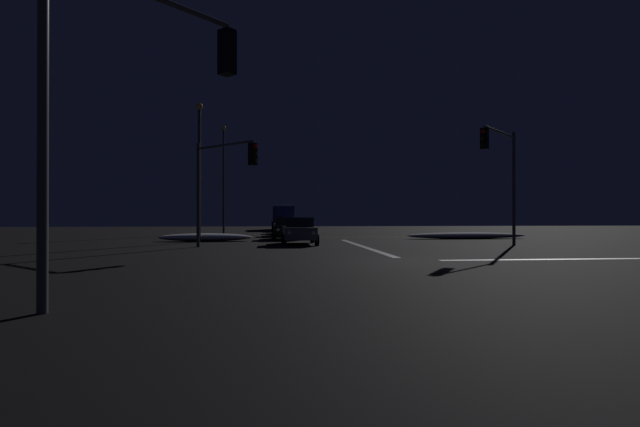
{
  "coord_description": "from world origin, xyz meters",
  "views": [
    {
      "loc": [
        -4.95,
        -17.44,
        1.65
      ],
      "look_at": [
        -1.96,
        12.01,
        1.81
      ],
      "focal_mm": 27.17,
      "sensor_mm": 36.0,
      "label": 1
    }
  ],
  "objects_px": {
    "traffic_signal_ne": "(502,164)",
    "sedan_silver": "(285,226)",
    "sedan_black": "(287,228)",
    "box_truck": "(283,216)",
    "sedan_gray": "(299,231)",
    "streetlamp_left_near": "(199,162)",
    "sedan_red": "(286,225)",
    "traffic_signal_nw": "(222,173)",
    "streetlamp_left_far": "(224,172)",
    "sedan_white": "(285,224)",
    "traffic_signal_sw": "(135,76)"
  },
  "relations": [
    {
      "from": "traffic_signal_nw",
      "to": "traffic_signal_sw",
      "type": "relative_size",
      "value": 0.86
    },
    {
      "from": "sedan_gray",
      "to": "sedan_black",
      "type": "height_order",
      "value": "same"
    },
    {
      "from": "traffic_signal_sw",
      "to": "traffic_signal_ne",
      "type": "relative_size",
      "value": 1.0
    },
    {
      "from": "traffic_signal_sw",
      "to": "traffic_signal_ne",
      "type": "bearing_deg",
      "value": 45.0
    },
    {
      "from": "sedan_gray",
      "to": "traffic_signal_nw",
      "type": "height_order",
      "value": "traffic_signal_nw"
    },
    {
      "from": "sedan_red",
      "to": "traffic_signal_ne",
      "type": "distance_m",
      "value": 23.92
    },
    {
      "from": "sedan_black",
      "to": "box_truck",
      "type": "relative_size",
      "value": 0.52
    },
    {
      "from": "traffic_signal_ne",
      "to": "traffic_signal_sw",
      "type": "bearing_deg",
      "value": -135.0
    },
    {
      "from": "traffic_signal_ne",
      "to": "streetlamp_left_near",
      "type": "relative_size",
      "value": 0.72
    },
    {
      "from": "sedan_silver",
      "to": "traffic_signal_sw",
      "type": "bearing_deg",
      "value": -97.15
    },
    {
      "from": "sedan_gray",
      "to": "sedan_black",
      "type": "relative_size",
      "value": 1.0
    },
    {
      "from": "streetlamp_left_far",
      "to": "streetlamp_left_near",
      "type": "bearing_deg",
      "value": -90.0
    },
    {
      "from": "traffic_signal_ne",
      "to": "box_truck",
      "type": "bearing_deg",
      "value": 108.09
    },
    {
      "from": "sedan_red",
      "to": "streetlamp_left_far",
      "type": "relative_size",
      "value": 0.42
    },
    {
      "from": "sedan_gray",
      "to": "streetlamp_left_near",
      "type": "bearing_deg",
      "value": 153.06
    },
    {
      "from": "sedan_white",
      "to": "streetlamp_left_near",
      "type": "relative_size",
      "value": 0.49
    },
    {
      "from": "sedan_white",
      "to": "traffic_signal_nw",
      "type": "height_order",
      "value": "traffic_signal_nw"
    },
    {
      "from": "sedan_red",
      "to": "traffic_signal_nw",
      "type": "distance_m",
      "value": 21.54
    },
    {
      "from": "sedan_silver",
      "to": "traffic_signal_ne",
      "type": "relative_size",
      "value": 0.67
    },
    {
      "from": "box_truck",
      "to": "streetlamp_left_near",
      "type": "xyz_separation_m",
      "value": [
        -5.97,
        -27.11,
        3.42
      ]
    },
    {
      "from": "traffic_signal_sw",
      "to": "streetlamp_left_near",
      "type": "height_order",
      "value": "streetlamp_left_near"
    },
    {
      "from": "sedan_silver",
      "to": "traffic_signal_nw",
      "type": "bearing_deg",
      "value": -103.38
    },
    {
      "from": "sedan_red",
      "to": "box_truck",
      "type": "bearing_deg",
      "value": 90.23
    },
    {
      "from": "box_truck",
      "to": "streetlamp_left_near",
      "type": "bearing_deg",
      "value": -102.41
    },
    {
      "from": "sedan_silver",
      "to": "streetlamp_left_far",
      "type": "distance_m",
      "value": 10.51
    },
    {
      "from": "box_truck",
      "to": "sedan_white",
      "type": "bearing_deg",
      "value": -89.44
    },
    {
      "from": "box_truck",
      "to": "sedan_gray",
      "type": "bearing_deg",
      "value": -89.57
    },
    {
      "from": "box_truck",
      "to": "streetlamp_left_far",
      "type": "distance_m",
      "value": 13.29
    },
    {
      "from": "sedan_white",
      "to": "traffic_signal_sw",
      "type": "xyz_separation_m",
      "value": [
        -4.14,
        -41.85,
        3.61
      ]
    },
    {
      "from": "sedan_gray",
      "to": "streetlamp_left_far",
      "type": "relative_size",
      "value": 0.42
    },
    {
      "from": "sedan_silver",
      "to": "traffic_signal_sw",
      "type": "distance_m",
      "value": 30.89
    },
    {
      "from": "sedan_black",
      "to": "traffic_signal_sw",
      "type": "height_order",
      "value": "traffic_signal_sw"
    },
    {
      "from": "sedan_red",
      "to": "sedan_silver",
      "type": "bearing_deg",
      "value": -93.1
    },
    {
      "from": "sedan_black",
      "to": "streetlamp_left_far",
      "type": "relative_size",
      "value": 0.42
    },
    {
      "from": "sedan_gray",
      "to": "streetlamp_left_far",
      "type": "xyz_separation_m",
      "value": [
        -6.19,
        19.15,
        5.11
      ]
    },
    {
      "from": "sedan_black",
      "to": "traffic_signal_sw",
      "type": "distance_m",
      "value": 25.24
    },
    {
      "from": "traffic_signal_sw",
      "to": "streetlamp_left_far",
      "type": "xyz_separation_m",
      "value": [
        -1.9,
        37.62,
        1.49
      ]
    },
    {
      "from": "box_truck",
      "to": "traffic_signal_nw",
      "type": "xyz_separation_m",
      "value": [
        -3.91,
        -33.67,
        2.14
      ]
    },
    {
      "from": "traffic_signal_sw",
      "to": "traffic_signal_nw",
      "type": "bearing_deg",
      "value": 89.39
    },
    {
      "from": "sedan_black",
      "to": "box_truck",
      "type": "distance_m",
      "value": 24.06
    },
    {
      "from": "streetlamp_left_far",
      "to": "traffic_signal_ne",
      "type": "bearing_deg",
      "value": -53.05
    },
    {
      "from": "streetlamp_left_far",
      "to": "sedan_gray",
      "type": "bearing_deg",
      "value": -72.07
    },
    {
      "from": "sedan_white",
      "to": "streetlamp_left_far",
      "type": "height_order",
      "value": "streetlamp_left_far"
    },
    {
      "from": "traffic_signal_nw",
      "to": "streetlamp_left_far",
      "type": "height_order",
      "value": "streetlamp_left_far"
    },
    {
      "from": "sedan_black",
      "to": "sedan_red",
      "type": "xyz_separation_m",
      "value": [
        0.35,
        11.32,
        0.0
      ]
    },
    {
      "from": "box_truck",
      "to": "sedan_red",
      "type": "bearing_deg",
      "value": -89.77
    },
    {
      "from": "sedan_gray",
      "to": "streetlamp_left_far",
      "type": "distance_m",
      "value": 20.76
    },
    {
      "from": "sedan_white",
      "to": "traffic_signal_ne",
      "type": "distance_m",
      "value": 29.16
    },
    {
      "from": "traffic_signal_ne",
      "to": "sedan_silver",
      "type": "bearing_deg",
      "value": 126.2
    },
    {
      "from": "sedan_gray",
      "to": "sedan_red",
      "type": "xyz_separation_m",
      "value": [
        -0.18,
        17.54,
        0.0
      ]
    }
  ]
}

